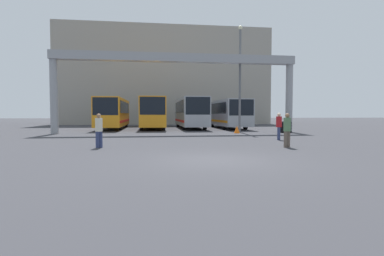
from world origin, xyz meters
TOP-DOWN VIEW (x-y plane):
  - ground_plane at (0.00, 0.00)m, footprint 200.00×200.00m
  - building_backdrop at (0.00, 40.32)m, footprint 32.39×12.00m
  - overhead_gantry at (0.00, 14.82)m, footprint 20.32×0.80m
  - bus_slot_0 at (-6.25, 22.94)m, footprint 2.44×11.67m
  - bus_slot_1 at (-2.08, 22.42)m, footprint 2.54×10.62m
  - bus_slot_2 at (2.08, 22.75)m, footprint 2.54×11.29m
  - bus_slot_3 at (6.25, 22.48)m, footprint 2.62×10.74m
  - pedestrian_mid_left at (-4.65, 4.45)m, footprint 0.34×0.34m
  - pedestrian_near_center at (5.65, 7.35)m, footprint 0.35×0.35m
  - pedestrian_far_center at (4.32, 3.38)m, footprint 0.34×0.34m
  - traffic_cone at (4.84, 13.81)m, footprint 0.49×0.49m
  - tire_stack at (9.21, 14.07)m, footprint 1.04×1.04m
  - lamp_post at (5.45, 15.10)m, footprint 0.36×0.36m

SIDE VIEW (x-z plane):
  - ground_plane at x=0.00m, z-range 0.00..0.00m
  - traffic_cone at x=4.84m, z-range 0.00..0.64m
  - tire_stack at x=9.21m, z-range 0.00..0.96m
  - pedestrian_mid_left at x=-4.65m, z-range 0.05..1.68m
  - pedestrian_far_center at x=4.32m, z-range 0.05..1.70m
  - pedestrian_near_center at x=5.65m, z-range 0.05..1.73m
  - bus_slot_3 at x=6.25m, z-range 0.24..3.31m
  - bus_slot_0 at x=-6.25m, z-range 0.24..3.42m
  - bus_slot_1 at x=-2.08m, z-range 0.24..3.50m
  - bus_slot_2 at x=2.08m, z-range 0.25..3.52m
  - lamp_post at x=5.45m, z-range 0.37..9.58m
  - overhead_gantry at x=0.00m, z-range 2.06..8.68m
  - building_backdrop at x=0.00m, z-range 0.00..14.83m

